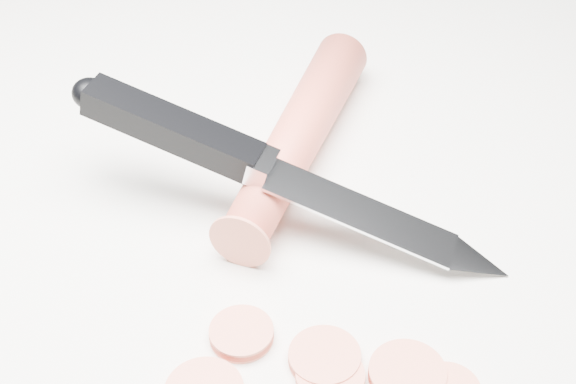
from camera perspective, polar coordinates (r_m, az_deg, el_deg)
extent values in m
plane|color=white|center=(0.46, -0.08, -4.78)|extent=(2.40, 2.40, 0.00)
cylinder|color=#D84836|center=(0.51, 0.74, 4.02)|extent=(0.14, 0.18, 0.03)
cylinder|color=#E36F53|center=(0.42, -3.33, -10.02)|extent=(0.03, 0.03, 0.01)
cylinder|color=#E36F53|center=(0.40, 3.02, -12.97)|extent=(0.03, 0.03, 0.01)
cylinder|color=#E36F53|center=(0.41, 8.47, -12.69)|extent=(0.04, 0.04, 0.01)
cylinder|color=#E36F53|center=(0.41, 2.62, -11.66)|extent=(0.04, 0.04, 0.01)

